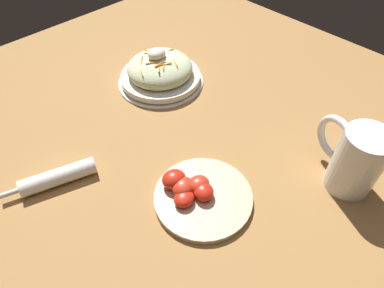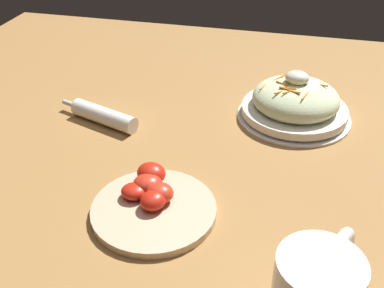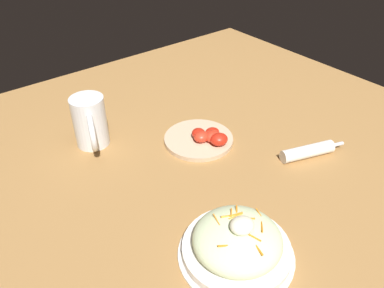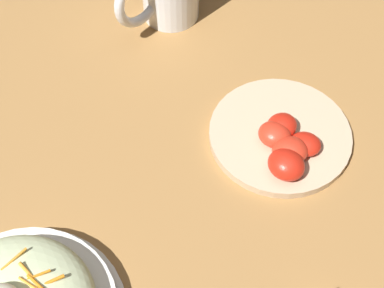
% 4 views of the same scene
% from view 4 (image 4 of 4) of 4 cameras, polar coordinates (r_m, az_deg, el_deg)
% --- Properties ---
extents(ground_plane, '(1.43, 1.43, 0.00)m').
position_cam_4_polar(ground_plane, '(0.67, 5.30, -5.13)').
color(ground_plane, '#9E703D').
extents(tomato_plate, '(0.19, 0.19, 0.04)m').
position_cam_4_polar(tomato_plate, '(0.70, 9.53, 0.58)').
color(tomato_plate, '#D1B28E').
rests_on(tomato_plate, ground_plane).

